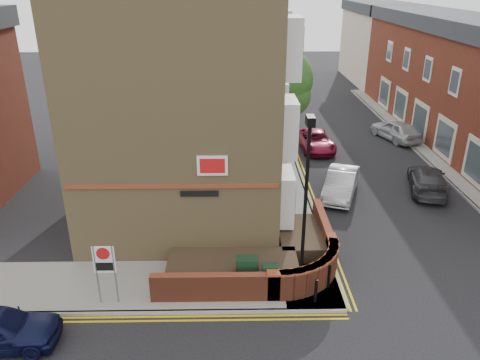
% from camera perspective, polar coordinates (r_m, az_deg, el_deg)
% --- Properties ---
extents(ground, '(120.00, 120.00, 0.00)m').
position_cam_1_polar(ground, '(16.21, 2.08, -15.88)').
color(ground, black).
rests_on(ground, ground).
extents(pavement_corner, '(13.00, 3.00, 0.12)m').
position_cam_1_polar(pavement_corner, '(17.56, -9.94, -12.52)').
color(pavement_corner, gray).
rests_on(pavement_corner, ground).
extents(pavement_main, '(2.00, 32.00, 0.12)m').
position_cam_1_polar(pavement_main, '(30.42, 4.33, 3.77)').
color(pavement_main, gray).
rests_on(pavement_main, ground).
extents(pavement_far, '(4.00, 40.00, 0.12)m').
position_cam_1_polar(pavement_far, '(30.75, 25.72, 1.65)').
color(pavement_far, gray).
rests_on(pavement_far, ground).
extents(kerb_side, '(13.00, 0.15, 0.12)m').
position_cam_1_polar(kerb_side, '(16.38, -10.71, -15.59)').
color(kerb_side, gray).
rests_on(kerb_side, ground).
extents(kerb_main_near, '(0.15, 32.00, 0.12)m').
position_cam_1_polar(kerb_main_near, '(30.53, 6.20, 3.77)').
color(kerb_main_near, gray).
rests_on(kerb_main_near, ground).
extents(kerb_main_far, '(0.15, 40.00, 0.12)m').
position_cam_1_polar(kerb_main_far, '(29.91, 22.29, 1.67)').
color(kerb_main_far, gray).
rests_on(kerb_main_far, ground).
extents(yellow_lines_side, '(13.00, 0.28, 0.01)m').
position_cam_1_polar(yellow_lines_side, '(16.23, -10.84, -16.30)').
color(yellow_lines_side, gold).
rests_on(yellow_lines_side, ground).
extents(yellow_lines_main, '(0.28, 32.00, 0.01)m').
position_cam_1_polar(yellow_lines_main, '(30.58, 6.66, 3.68)').
color(yellow_lines_main, gold).
rests_on(yellow_lines_main, ground).
extents(corner_building, '(8.95, 10.40, 13.60)m').
position_cam_1_polar(corner_building, '(21.02, -6.75, 12.20)').
color(corner_building, '#947B4F').
rests_on(corner_building, ground).
extents(garden_wall, '(6.80, 6.00, 1.20)m').
position_cam_1_polar(garden_wall, '(18.21, 1.68, -10.89)').
color(garden_wall, brown).
rests_on(garden_wall, ground).
extents(lamppost, '(0.25, 0.50, 6.30)m').
position_cam_1_polar(lamppost, '(15.55, 7.94, -3.24)').
color(lamppost, black).
rests_on(lamppost, pavement_corner).
extents(utility_cabinet_large, '(0.80, 0.45, 1.20)m').
position_cam_1_polar(utility_cabinet_large, '(16.81, 0.85, -11.18)').
color(utility_cabinet_large, black).
rests_on(utility_cabinet_large, pavement_corner).
extents(utility_cabinet_small, '(0.55, 0.40, 1.10)m').
position_cam_1_polar(utility_cabinet_small, '(16.63, 3.70, -11.86)').
color(utility_cabinet_small, black).
rests_on(utility_cabinet_small, pavement_corner).
extents(bollard_near, '(0.11, 0.11, 0.90)m').
position_cam_1_polar(bollard_near, '(16.40, 9.23, -13.18)').
color(bollard_near, black).
rests_on(bollard_near, pavement_corner).
extents(bollard_far, '(0.11, 0.11, 0.90)m').
position_cam_1_polar(bollard_far, '(17.14, 10.79, -11.50)').
color(bollard_far, black).
rests_on(bollard_far, pavement_corner).
extents(zone_sign, '(0.72, 0.07, 2.20)m').
position_cam_1_polar(zone_sign, '(16.18, -16.18, -9.84)').
color(zone_sign, slate).
rests_on(zone_sign, pavement_corner).
extents(far_terrace, '(5.40, 30.40, 8.00)m').
position_cam_1_polar(far_terrace, '(33.82, 26.37, 10.46)').
color(far_terrace, brown).
rests_on(far_terrace, ground).
extents(far_terrace_cream, '(5.40, 12.40, 8.00)m').
position_cam_1_polar(far_terrace_cream, '(53.15, 16.37, 15.84)').
color(far_terrace_cream, beige).
rests_on(far_terrace_cream, ground).
extents(tree_near, '(3.64, 3.65, 6.70)m').
position_cam_1_polar(tree_near, '(27.29, 4.99, 11.59)').
color(tree_near, '#382B1E').
rests_on(tree_near, pavement_main).
extents(tree_mid, '(4.03, 4.03, 7.42)m').
position_cam_1_polar(tree_mid, '(35.05, 3.70, 15.08)').
color(tree_mid, '#382B1E').
rests_on(tree_mid, pavement_main).
extents(tree_far, '(3.81, 3.81, 7.00)m').
position_cam_1_polar(tree_far, '(42.99, 2.84, 16.27)').
color(tree_far, '#382B1E').
rests_on(tree_far, pavement_main).
extents(traffic_light_assembly, '(0.20, 0.16, 4.20)m').
position_cam_1_polar(traffic_light_assembly, '(38.39, 3.87, 12.16)').
color(traffic_light_assembly, black).
rests_on(traffic_light_assembly, pavement_main).
extents(silver_car_near, '(2.72, 4.29, 1.34)m').
position_cam_1_polar(silver_car_near, '(24.28, 12.19, -0.40)').
color(silver_car_near, '#B0B3B9').
rests_on(silver_car_near, ground).
extents(red_car_main, '(2.26, 4.42, 1.19)m').
position_cam_1_polar(red_car_main, '(30.68, 9.19, 4.77)').
color(red_car_main, maroon).
rests_on(red_car_main, ground).
extents(grey_car_far, '(2.81, 4.62, 1.25)m').
position_cam_1_polar(grey_car_far, '(26.19, 21.93, 0.06)').
color(grey_car_far, '#333439').
rests_on(grey_car_far, ground).
extents(silver_car_far, '(2.88, 4.39, 1.39)m').
position_cam_1_polar(silver_car_far, '(33.86, 18.50, 5.80)').
color(silver_car_far, '#B3B6BB').
rests_on(silver_car_far, ground).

